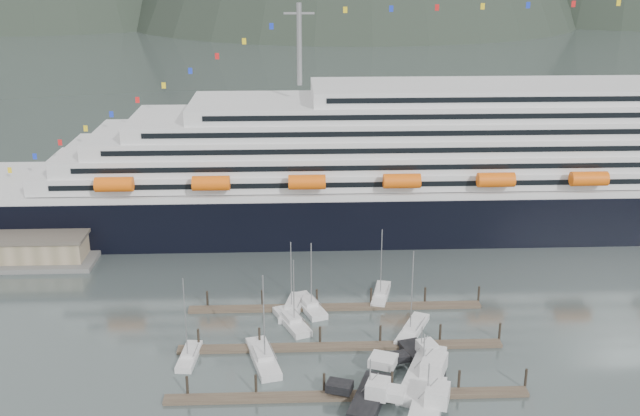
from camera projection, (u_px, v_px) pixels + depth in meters
The scene contains 16 objects.
ground at pixel (376, 358), 108.06m from camera, with size 1600.00×1600.00×0.00m, color #465352.
cruise_ship at pixel (491, 170), 157.27m from camera, with size 210.00×30.40×50.30m.
dock_near at pixel (348, 395), 98.36m from camera, with size 48.18×2.28×3.20m.
dock_mid at pixel (341, 346), 110.65m from camera, with size 48.18×2.28×3.20m.
dock_far at pixel (336, 307), 122.94m from camera, with size 48.18×2.28×3.20m.
sailboat_a at pixel (189, 357), 107.52m from camera, with size 3.08×8.24×13.45m.
sailboat_b at pixel (263, 359), 106.88m from camera, with size 5.63×11.76×14.47m.
sailboat_c at pixel (292, 322), 117.61m from camera, with size 6.27×10.40×11.88m.
sailboat_d at pixel (412, 330), 114.99m from camera, with size 6.93×10.77×14.38m.
sailboat_e at pixel (293, 308), 122.15m from camera, with size 4.73×10.46×12.86m.
sailboat_f at pixel (309, 306), 122.81m from camera, with size 5.87×9.95×12.41m.
sailboat_g at pixel (381, 295), 126.94m from camera, with size 4.54×9.89×12.99m.
trawler_b at pixel (369, 396), 97.16m from camera, with size 9.22×11.28×6.96m.
trawler_c at pixel (422, 373), 102.42m from camera, with size 12.10×15.17×7.60m.
trawler_d at pixel (426, 403), 95.53m from camera, with size 10.22×12.91×7.38m.
trawler_e at pixel (420, 357), 106.69m from camera, with size 7.95×9.96×6.11m.
Camera 1 is at (-12.07, -94.82, 55.46)m, focal length 42.00 mm.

